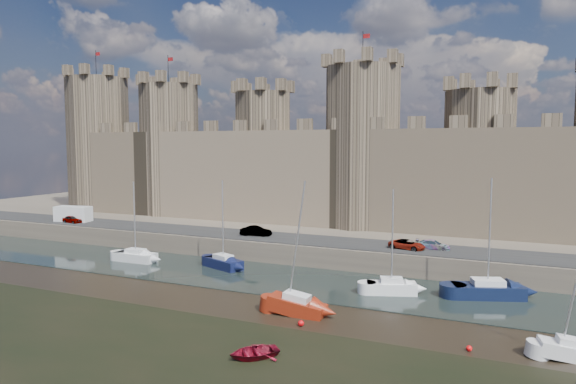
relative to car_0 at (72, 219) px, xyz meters
name	(u,v)px	position (x,y,z in m)	size (l,w,h in m)	color
ground	(125,369)	(38.73, -32.46, -3.08)	(160.00, 160.00, 0.00)	black
water_channel	(280,279)	(38.73, -8.46, -3.04)	(160.00, 12.00, 0.08)	black
quay	(368,222)	(38.73, 27.54, -1.83)	(160.00, 60.00, 2.50)	#4C443A
road	(314,240)	(38.73, 1.54, -0.53)	(160.00, 7.00, 0.10)	black
castle	(344,163)	(38.10, 15.54, 8.59)	(108.50, 11.00, 29.00)	#42382B
car_0	(72,219)	(0.00, 0.00, 0.00)	(1.37, 3.40, 1.16)	gray
car_1	(256,231)	(30.71, 1.35, 0.09)	(1.41, 4.04, 1.33)	gray
car_2	(433,245)	(53.06, 1.92, -0.03)	(1.53, 3.78, 1.10)	gray
car_3	(407,245)	(50.37, 0.71, -0.01)	(1.89, 4.09, 1.14)	gray
van	(73,214)	(-0.85, 1.04, 0.62)	(5.50, 2.20, 2.40)	silver
sailboat_0	(136,256)	(18.96, -8.13, -2.31)	(5.28, 2.13, 9.82)	silver
sailboat_1	(223,262)	(30.66, -6.80, -2.27)	(5.49, 3.68, 10.25)	#0E1333
sailboat_2	(391,286)	(50.80, -9.10, -2.27)	(5.02, 3.26, 10.11)	white
sailboat_3	(488,290)	(59.34, -6.70, -2.23)	(6.88, 4.52, 11.24)	black
sailboat_4	(297,305)	(44.73, -18.13, -2.26)	(4.93, 1.99, 11.46)	maroon
sailboat_5	(572,350)	(65.21, -19.11, -2.40)	(4.48, 2.47, 9.15)	silver
dinghy_4	(254,353)	(45.55, -27.57, -2.72)	(2.48, 0.72, 3.47)	maroon
buoy_1	(301,323)	(46.14, -20.64, -2.83)	(0.50, 0.50, 0.50)	red
buoy_3	(469,348)	(58.78, -20.46, -2.87)	(0.41, 0.41, 0.41)	#FE0B0D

